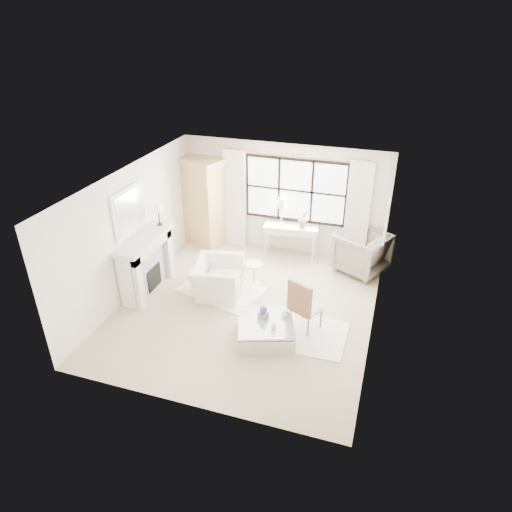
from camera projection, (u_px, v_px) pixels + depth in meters
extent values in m
plane|color=#C0AD8F|center=(247.00, 307.00, 9.36)|extent=(5.50, 5.50, 0.00)
plane|color=white|center=(245.00, 182.00, 8.06)|extent=(5.50, 5.50, 0.00)
plane|color=silver|center=(283.00, 199.00, 11.00)|extent=(5.00, 0.00, 5.00)
plane|color=silver|center=(182.00, 336.00, 6.42)|extent=(5.00, 0.00, 5.00)
plane|color=white|center=(131.00, 232.00, 9.39)|extent=(0.00, 5.50, 5.50)
plane|color=beige|center=(380.00, 270.00, 8.04)|extent=(0.00, 5.50, 5.50)
cube|color=silver|center=(295.00, 190.00, 10.79)|extent=(2.40, 0.02, 1.50)
cylinder|color=#BE9142|center=(296.00, 155.00, 10.32)|extent=(3.30, 0.04, 0.04)
cube|color=white|center=(235.00, 199.00, 11.30)|extent=(0.55, 0.10, 2.47)
cube|color=silver|center=(357.00, 214.00, 10.49)|extent=(0.55, 0.10, 2.47)
cube|color=silver|center=(145.00, 265.00, 9.69)|extent=(0.34, 1.50, 1.18)
cube|color=silver|center=(152.00, 269.00, 9.68)|extent=(0.03, 1.22, 0.97)
cube|color=black|center=(154.00, 277.00, 9.78)|extent=(0.06, 0.52, 0.50)
cube|color=silver|center=(143.00, 239.00, 9.38)|extent=(0.58, 1.66, 0.08)
cube|color=white|center=(129.00, 210.00, 9.14)|extent=(0.05, 1.15, 0.95)
cube|color=silver|center=(131.00, 210.00, 9.13)|extent=(0.02, 1.00, 0.80)
cube|color=silver|center=(386.00, 221.00, 9.37)|extent=(0.04, 0.62, 0.82)
cube|color=beige|center=(385.00, 221.00, 9.37)|extent=(0.01, 0.52, 0.72)
cylinder|color=black|center=(160.00, 224.00, 9.88)|extent=(0.12, 0.12, 0.03)
cylinder|color=black|center=(159.00, 217.00, 9.80)|extent=(0.03, 0.03, 0.30)
cone|color=#F0E6C4|center=(158.00, 207.00, 9.69)|extent=(0.22, 0.22, 0.18)
cube|color=tan|center=(203.00, 204.00, 11.47)|extent=(1.15, 0.91, 2.10)
cube|color=tan|center=(200.00, 161.00, 10.93)|extent=(1.29, 1.04, 0.14)
cube|color=silver|center=(291.00, 230.00, 11.00)|extent=(1.28, 0.55, 0.14)
cube|color=silver|center=(291.00, 227.00, 10.96)|extent=(1.34, 0.60, 0.06)
cylinder|color=#BD9241|center=(281.00, 224.00, 11.00)|extent=(0.14, 0.14, 0.03)
cylinder|color=#BD9241|center=(281.00, 215.00, 10.88)|extent=(0.02, 0.02, 0.46)
cone|color=#F1E6C5|center=(282.00, 202.00, 10.73)|extent=(0.28, 0.28, 0.22)
imported|color=#566E49|center=(304.00, 219.00, 10.75)|extent=(0.31, 0.28, 0.46)
cylinder|color=white|center=(254.00, 283.00, 10.17)|extent=(0.26, 0.26, 0.03)
cylinder|color=white|center=(254.00, 274.00, 10.05)|extent=(0.06, 0.06, 0.44)
cylinder|color=silver|center=(254.00, 264.00, 9.94)|extent=(0.40, 0.40, 0.03)
cube|color=white|center=(222.00, 289.00, 9.92)|extent=(1.93, 1.59, 0.03)
cube|color=white|center=(303.00, 333.00, 8.59)|extent=(1.62, 1.22, 0.03)
imported|color=white|center=(217.00, 278.00, 9.67)|extent=(1.16, 1.28, 0.73)
imported|color=gray|center=(362.00, 252.00, 10.44)|extent=(1.40, 1.38, 0.95)
cube|color=silver|center=(306.00, 308.00, 8.54)|extent=(0.63, 0.62, 0.07)
cube|color=#95623E|center=(299.00, 299.00, 8.24)|extent=(0.45, 0.25, 0.60)
cube|color=silver|center=(266.00, 331.00, 8.41)|extent=(1.28, 1.28, 0.32)
cube|color=silver|center=(266.00, 323.00, 8.31)|extent=(1.28, 1.28, 0.04)
cube|color=slate|center=(263.00, 315.00, 8.38)|extent=(0.19, 0.19, 0.12)
sphere|color=#63317B|center=(263.00, 310.00, 8.31)|extent=(0.14, 0.14, 0.14)
cylinder|color=white|center=(273.00, 326.00, 8.09)|extent=(0.09, 0.09, 0.12)
imported|color=silver|center=(286.00, 313.00, 8.39)|extent=(0.16, 0.16, 0.16)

